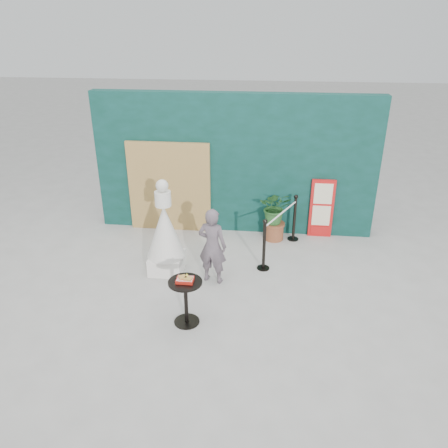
% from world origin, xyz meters
% --- Properties ---
extents(ground, '(60.00, 60.00, 0.00)m').
position_xyz_m(ground, '(0.00, 0.00, 0.00)').
color(ground, '#ADAAA5').
rests_on(ground, ground).
extents(back_wall, '(6.00, 0.30, 3.00)m').
position_xyz_m(back_wall, '(0.00, 3.15, 1.50)').
color(back_wall, '#0A3128').
rests_on(back_wall, ground).
extents(bamboo_fence, '(1.80, 0.08, 2.00)m').
position_xyz_m(bamboo_fence, '(-1.40, 2.94, 1.00)').
color(bamboo_fence, tan).
rests_on(bamboo_fence, ground).
extents(woman, '(0.58, 0.44, 1.41)m').
position_xyz_m(woman, '(-0.17, 0.89, 0.71)').
color(woman, '#62545C').
rests_on(woman, ground).
extents(menu_board, '(0.50, 0.07, 1.30)m').
position_xyz_m(menu_board, '(1.90, 2.95, 0.65)').
color(menu_board, red).
rests_on(menu_board, ground).
extents(statue, '(0.71, 0.71, 1.81)m').
position_xyz_m(statue, '(-1.07, 1.14, 0.74)').
color(statue, white).
rests_on(statue, ground).
extents(cafe_table, '(0.52, 0.52, 0.75)m').
position_xyz_m(cafe_table, '(-0.41, -0.36, 0.50)').
color(cafe_table, black).
rests_on(cafe_table, ground).
extents(food_basket, '(0.26, 0.19, 0.11)m').
position_xyz_m(food_basket, '(-0.41, -0.35, 0.79)').
color(food_basket, '#AD1D12').
rests_on(food_basket, cafe_table).
extents(planter, '(0.65, 0.57, 1.11)m').
position_xyz_m(planter, '(0.92, 2.69, 0.64)').
color(planter, brown).
rests_on(planter, ground).
extents(stanchion_barrier, '(0.84, 1.54, 1.03)m').
position_xyz_m(stanchion_barrier, '(1.03, 2.07, 0.49)').
color(stanchion_barrier, black).
rests_on(stanchion_barrier, ground).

